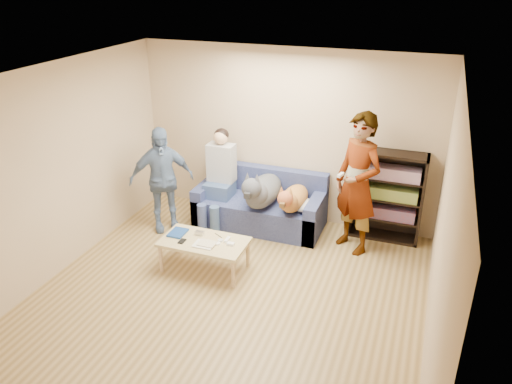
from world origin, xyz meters
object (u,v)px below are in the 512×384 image
at_px(person_seated, 219,174).
at_px(coffee_table, 204,244).
at_px(dog_gray, 261,191).
at_px(sofa, 261,207).
at_px(dog_tan, 293,199).
at_px(notebook_blue, 178,233).
at_px(camera_silver, 200,233).
at_px(bookshelf, 387,194).
at_px(person_standing_right, 358,184).
at_px(person_standing_left, 162,179).

relative_size(person_seated, coffee_table, 1.34).
distance_m(person_seated, coffee_table, 1.41).
xyz_separation_m(dog_gray, coffee_table, (-0.35, -1.20, -0.29)).
relative_size(sofa, dog_tan, 1.67).
bearing_deg(sofa, dog_gray, -69.39).
bearing_deg(notebook_blue, dog_gray, 56.88).
relative_size(notebook_blue, dog_gray, 0.20).
relative_size(camera_silver, dog_tan, 0.10).
bearing_deg(person_seated, sofa, 11.58).
xyz_separation_m(notebook_blue, person_seated, (0.04, 1.26, 0.34)).
bearing_deg(notebook_blue, dog_tan, 43.45).
distance_m(sofa, dog_tan, 0.69).
bearing_deg(bookshelf, sofa, -172.60).
distance_m(person_standing_right, sofa, 1.62).
bearing_deg(person_standing_left, coffee_table, -75.88).
relative_size(person_standing_left, person_seated, 1.07).
height_order(coffee_table, bookshelf, bookshelf).
bearing_deg(dog_tan, camera_silver, -130.85).
bearing_deg(dog_tan, bookshelf, 20.57).
bearing_deg(dog_gray, person_standing_left, -164.55).
xyz_separation_m(dog_gray, bookshelf, (1.71, 0.47, 0.02)).
bearing_deg(person_standing_left, person_standing_right, -30.12).
xyz_separation_m(person_standing_left, dog_tan, (1.86, 0.39, -0.18)).
xyz_separation_m(person_standing_right, person_standing_left, (-2.75, -0.38, -0.18)).
bearing_deg(dog_gray, sofa, 110.61).
relative_size(notebook_blue, coffee_table, 0.24).
relative_size(person_standing_right, dog_tan, 1.71).
bearing_deg(notebook_blue, person_seated, 88.17).
height_order(person_standing_right, camera_silver, person_standing_right).
relative_size(person_standing_right, sofa, 1.02).
relative_size(person_standing_right, bookshelf, 1.49).
bearing_deg(dog_gray, notebook_blue, -123.12).
bearing_deg(camera_silver, dog_tan, 49.15).
height_order(person_seated, coffee_table, person_seated).
distance_m(notebook_blue, person_seated, 1.30).
xyz_separation_m(person_standing_right, camera_silver, (-1.82, -1.07, -0.53)).
height_order(notebook_blue, bookshelf, bookshelf).
distance_m(notebook_blue, coffee_table, 0.41).
bearing_deg(sofa, person_standing_left, -154.46).
xyz_separation_m(person_standing_left, coffee_table, (1.05, -0.81, -0.41)).
height_order(sofa, coffee_table, sofa).
distance_m(person_standing_left, person_seated, 0.85).
bearing_deg(coffee_table, person_standing_right, 35.06).
distance_m(person_standing_left, dog_tan, 1.91).
height_order(person_standing_left, sofa, person_standing_left).
relative_size(dog_gray, bookshelf, 0.98).
bearing_deg(camera_silver, dog_gray, 66.51).
distance_m(person_standing_right, camera_silver, 2.18).
height_order(notebook_blue, dog_tan, dog_tan).
bearing_deg(dog_gray, person_seated, 171.07).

